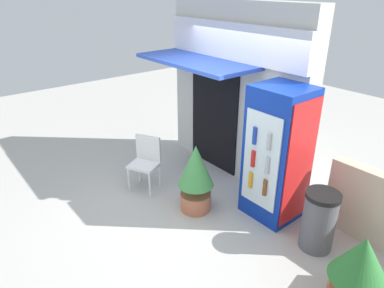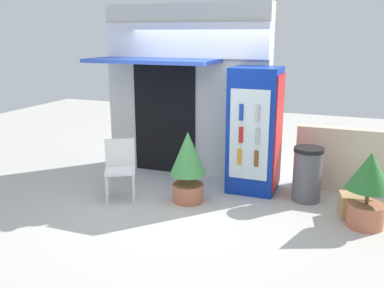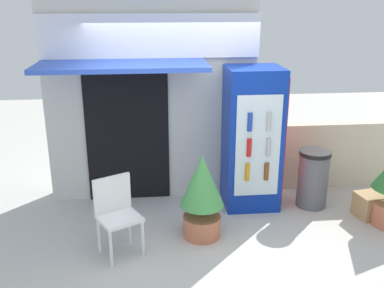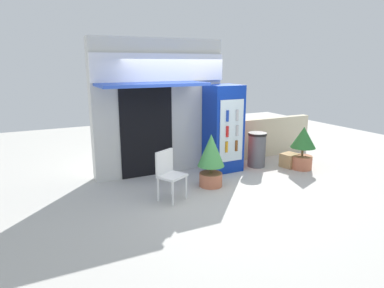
% 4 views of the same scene
% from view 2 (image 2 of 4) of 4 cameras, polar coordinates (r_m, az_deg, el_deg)
% --- Properties ---
extents(ground, '(16.00, 16.00, 0.00)m').
position_cam_2_polar(ground, '(6.44, -2.23, -7.64)').
color(ground, beige).
extents(storefront_building, '(2.93, 1.24, 2.93)m').
position_cam_2_polar(storefront_building, '(7.46, -1.00, 7.48)').
color(storefront_building, silver).
rests_on(storefront_building, ground).
extents(drink_cooler, '(0.75, 0.74, 1.95)m').
position_cam_2_polar(drink_cooler, '(6.67, 8.43, 1.80)').
color(drink_cooler, '#0C2D9E').
rests_on(drink_cooler, ground).
extents(plastic_chair, '(0.58, 0.55, 0.90)m').
position_cam_2_polar(plastic_chair, '(6.49, -9.63, -2.73)').
color(plastic_chair, white).
rests_on(plastic_chair, ground).
extents(potted_plant_near_shop, '(0.53, 0.53, 1.07)m').
position_cam_2_polar(potted_plant_near_shop, '(6.23, -0.56, -2.54)').
color(potted_plant_near_shop, '#BC6B4C').
rests_on(potted_plant_near_shop, ground).
extents(potted_plant_curbside, '(0.57, 0.57, 1.00)m').
position_cam_2_polar(potted_plant_curbside, '(5.87, 22.62, -5.06)').
color(potted_plant_curbside, '#BC6B4C').
rests_on(potted_plant_curbside, ground).
extents(trash_bin, '(0.44, 0.44, 0.82)m').
position_cam_2_polar(trash_bin, '(6.55, 15.21, -3.92)').
color(trash_bin, '#595960').
rests_on(trash_bin, ground).
extents(stone_boundary_wall, '(2.42, 0.20, 1.01)m').
position_cam_2_polar(stone_boundary_wall, '(7.15, 23.48, -2.32)').
color(stone_boundary_wall, beige).
rests_on(stone_boundary_wall, ground).
extents(cardboard_box, '(0.43, 0.40, 0.32)m').
position_cam_2_polar(cardboard_box, '(6.24, 20.91, -7.77)').
color(cardboard_box, tan).
rests_on(cardboard_box, ground).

